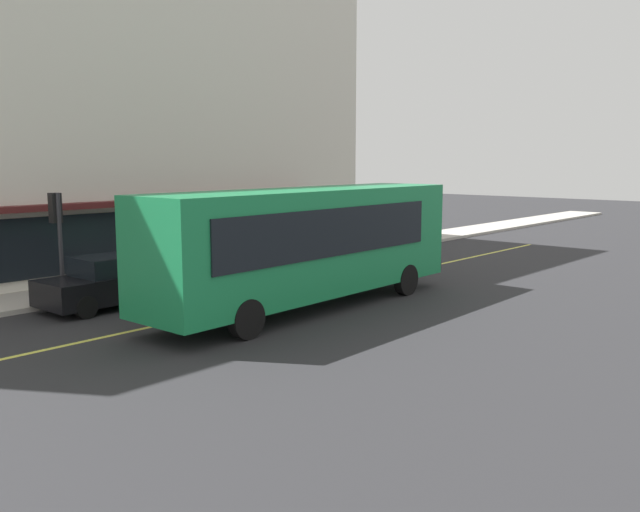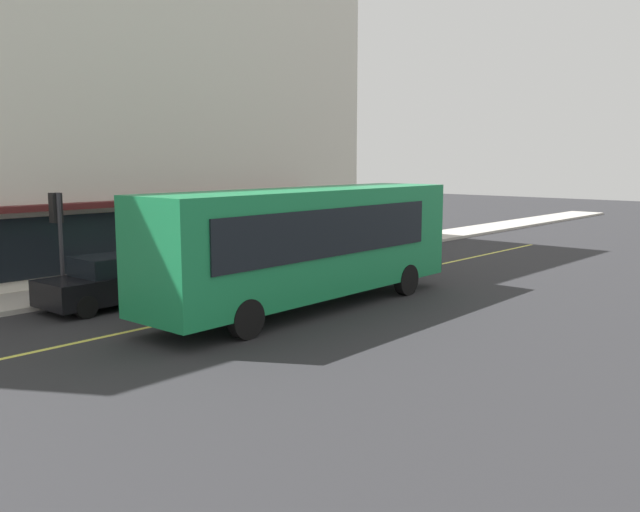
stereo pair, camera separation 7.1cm
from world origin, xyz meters
name	(u,v)px [view 2 (the right image)]	position (x,y,z in m)	size (l,w,h in m)	color
ground	(284,298)	(0.00, 0.00, 0.00)	(120.00, 120.00, 0.00)	#28282B
sidewalk	(183,276)	(0.00, 5.29, 0.07)	(80.00, 2.56, 0.15)	#B2ADA3
lane_centre_stripe	(284,298)	(0.00, 0.00, 0.00)	(36.00, 0.16, 0.01)	#D8D14C
storefront_building	(48,96)	(-1.54, 11.81, 6.87)	(26.59, 11.09, 13.75)	silver
bus	(308,241)	(-0.53, -1.54, 1.99)	(11.18, 2.80, 3.50)	#197F47
traffic_light	(57,220)	(-5.02, 4.61, 2.53)	(0.30, 0.52, 3.20)	#2D2D33
car_black	(115,281)	(-4.15, 2.99, 0.74)	(4.35, 1.96, 1.52)	black
pedestrian_at_corner	(384,227)	(11.75, 4.78, 1.08)	(0.34, 0.34, 1.56)	black
pedestrian_mid_block	(315,228)	(7.65, 5.63, 1.24)	(0.34, 0.34, 1.81)	black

